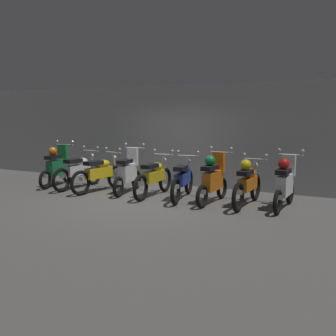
{
  "coord_description": "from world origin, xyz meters",
  "views": [
    {
      "loc": [
        4.67,
        -8.0,
        2.08
      ],
      "look_at": [
        0.41,
        0.56,
        0.75
      ],
      "focal_mm": 41.96,
      "sensor_mm": 36.0,
      "label": 1
    }
  ],
  "objects_px": {
    "motorbike_slot_2": "(100,173)",
    "motorbike_slot_0": "(57,166)",
    "motorbike_slot_1": "(79,171)",
    "motorbike_slot_7": "(248,183)",
    "motorbike_slot_5": "(183,179)",
    "motorbike_slot_4": "(154,177)",
    "motorbike_slot_8": "(285,183)",
    "motorbike_slot_3": "(128,173)",
    "motorbike_slot_6": "(213,179)"
  },
  "relations": [
    {
      "from": "motorbike_slot_4",
      "to": "motorbike_slot_2",
      "type": "bearing_deg",
      "value": -176.03
    },
    {
      "from": "motorbike_slot_3",
      "to": "motorbike_slot_4",
      "type": "relative_size",
      "value": 0.86
    },
    {
      "from": "motorbike_slot_1",
      "to": "motorbike_slot_4",
      "type": "xyz_separation_m",
      "value": [
        2.4,
        -0.01,
        0.0
      ]
    },
    {
      "from": "motorbike_slot_0",
      "to": "motorbike_slot_1",
      "type": "xyz_separation_m",
      "value": [
        0.81,
        -0.02,
        -0.08
      ]
    },
    {
      "from": "motorbike_slot_4",
      "to": "motorbike_slot_5",
      "type": "bearing_deg",
      "value": 0.37
    },
    {
      "from": "motorbike_slot_4",
      "to": "motorbike_slot_8",
      "type": "bearing_deg",
      "value": 1.42
    },
    {
      "from": "motorbike_slot_3",
      "to": "motorbike_slot_7",
      "type": "bearing_deg",
      "value": -1.26
    },
    {
      "from": "motorbike_slot_2",
      "to": "motorbike_slot_3",
      "type": "bearing_deg",
      "value": 12.65
    },
    {
      "from": "motorbike_slot_0",
      "to": "motorbike_slot_3",
      "type": "xyz_separation_m",
      "value": [
        2.4,
        0.03,
        -0.04
      ]
    },
    {
      "from": "motorbike_slot_3",
      "to": "motorbike_slot_6",
      "type": "height_order",
      "value": "same"
    },
    {
      "from": "motorbike_slot_6",
      "to": "motorbike_slot_8",
      "type": "distance_m",
      "value": 1.61
    },
    {
      "from": "motorbike_slot_6",
      "to": "motorbike_slot_8",
      "type": "bearing_deg",
      "value": 5.58
    },
    {
      "from": "motorbike_slot_5",
      "to": "motorbike_slot_7",
      "type": "height_order",
      "value": "same"
    },
    {
      "from": "motorbike_slot_1",
      "to": "motorbike_slot_8",
      "type": "height_order",
      "value": "motorbike_slot_8"
    },
    {
      "from": "motorbike_slot_0",
      "to": "motorbike_slot_4",
      "type": "bearing_deg",
      "value": -0.64
    },
    {
      "from": "motorbike_slot_2",
      "to": "motorbike_slot_6",
      "type": "relative_size",
      "value": 1.15
    },
    {
      "from": "motorbike_slot_2",
      "to": "motorbike_slot_0",
      "type": "bearing_deg",
      "value": 174.8
    },
    {
      "from": "motorbike_slot_7",
      "to": "motorbike_slot_8",
      "type": "relative_size",
      "value": 1.16
    },
    {
      "from": "motorbike_slot_0",
      "to": "motorbike_slot_3",
      "type": "distance_m",
      "value": 2.4
    },
    {
      "from": "motorbike_slot_2",
      "to": "motorbike_slot_5",
      "type": "relative_size",
      "value": 1.0
    },
    {
      "from": "motorbike_slot_3",
      "to": "motorbike_slot_1",
      "type": "bearing_deg",
      "value": -178.01
    },
    {
      "from": "motorbike_slot_4",
      "to": "motorbike_slot_8",
      "type": "xyz_separation_m",
      "value": [
        3.21,
        0.08,
        0.08
      ]
    },
    {
      "from": "motorbike_slot_6",
      "to": "motorbike_slot_1",
      "type": "bearing_deg",
      "value": 178.74
    },
    {
      "from": "motorbike_slot_4",
      "to": "motorbike_slot_8",
      "type": "relative_size",
      "value": 1.16
    },
    {
      "from": "motorbike_slot_0",
      "to": "motorbike_slot_7",
      "type": "relative_size",
      "value": 0.86
    },
    {
      "from": "motorbike_slot_1",
      "to": "motorbike_slot_5",
      "type": "distance_m",
      "value": 3.2
    },
    {
      "from": "motorbike_slot_0",
      "to": "motorbike_slot_5",
      "type": "height_order",
      "value": "motorbike_slot_0"
    },
    {
      "from": "motorbike_slot_5",
      "to": "motorbike_slot_7",
      "type": "xyz_separation_m",
      "value": [
        1.61,
        -0.01,
        0.04
      ]
    },
    {
      "from": "motorbike_slot_1",
      "to": "motorbike_slot_2",
      "type": "distance_m",
      "value": 0.81
    },
    {
      "from": "motorbike_slot_2",
      "to": "motorbike_slot_5",
      "type": "height_order",
      "value": "same"
    },
    {
      "from": "motorbike_slot_7",
      "to": "motorbike_slot_4",
      "type": "bearing_deg",
      "value": 179.91
    },
    {
      "from": "motorbike_slot_0",
      "to": "motorbike_slot_8",
      "type": "height_order",
      "value": "same"
    },
    {
      "from": "motorbike_slot_2",
      "to": "motorbike_slot_7",
      "type": "bearing_deg",
      "value": 1.53
    },
    {
      "from": "motorbike_slot_3",
      "to": "motorbike_slot_0",
      "type": "bearing_deg",
      "value": -179.26
    },
    {
      "from": "motorbike_slot_3",
      "to": "motorbike_slot_5",
      "type": "xyz_separation_m",
      "value": [
        1.6,
        -0.06,
        -0.04
      ]
    },
    {
      "from": "motorbike_slot_5",
      "to": "motorbike_slot_6",
      "type": "xyz_separation_m",
      "value": [
        0.81,
        -0.08,
        0.08
      ]
    },
    {
      "from": "motorbike_slot_2",
      "to": "motorbike_slot_8",
      "type": "distance_m",
      "value": 4.81
    },
    {
      "from": "motorbike_slot_0",
      "to": "motorbike_slot_2",
      "type": "xyz_separation_m",
      "value": [
        1.61,
        -0.15,
        -0.08
      ]
    },
    {
      "from": "motorbike_slot_6",
      "to": "motorbike_slot_3",
      "type": "bearing_deg",
      "value": 176.59
    },
    {
      "from": "motorbike_slot_1",
      "to": "motorbike_slot_3",
      "type": "relative_size",
      "value": 1.16
    },
    {
      "from": "motorbike_slot_1",
      "to": "motorbike_slot_6",
      "type": "bearing_deg",
      "value": -1.26
    },
    {
      "from": "motorbike_slot_0",
      "to": "motorbike_slot_5",
      "type": "distance_m",
      "value": 4.01
    },
    {
      "from": "motorbike_slot_2",
      "to": "motorbike_slot_5",
      "type": "xyz_separation_m",
      "value": [
        2.39,
        0.12,
        0.0
      ]
    },
    {
      "from": "motorbike_slot_1",
      "to": "motorbike_slot_3",
      "type": "bearing_deg",
      "value": 1.99
    },
    {
      "from": "motorbike_slot_1",
      "to": "motorbike_slot_7",
      "type": "bearing_deg",
      "value": -0.18
    },
    {
      "from": "motorbike_slot_5",
      "to": "motorbike_slot_4",
      "type": "bearing_deg",
      "value": -179.63
    },
    {
      "from": "motorbike_slot_2",
      "to": "motorbike_slot_4",
      "type": "bearing_deg",
      "value": 3.97
    },
    {
      "from": "motorbike_slot_0",
      "to": "motorbike_slot_1",
      "type": "relative_size",
      "value": 0.86
    },
    {
      "from": "motorbike_slot_2",
      "to": "motorbike_slot_3",
      "type": "height_order",
      "value": "motorbike_slot_3"
    },
    {
      "from": "motorbike_slot_6",
      "to": "motorbike_slot_7",
      "type": "bearing_deg",
      "value": 5.23
    }
  ]
}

